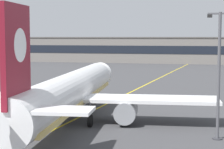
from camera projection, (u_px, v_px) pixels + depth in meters
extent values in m
cube|color=yellow|center=(115.00, 100.00, 61.14)|extent=(12.40, 179.61, 0.01)
cylinder|color=white|center=(70.00, 91.00, 44.59)|extent=(7.73, 36.20, 3.80)
cone|color=white|center=(99.00, 75.00, 63.63)|extent=(3.87, 2.98, 3.61)
cube|color=#DBBC66|center=(70.00, 100.00, 44.68)|extent=(7.33, 33.33, 0.44)
cube|color=black|center=(97.00, 71.00, 61.70)|extent=(2.95, 1.41, 0.60)
cube|color=white|center=(71.00, 98.00, 45.26)|extent=(32.33, 8.28, 0.36)
cylinder|color=gray|center=(15.00, 109.00, 45.21)|extent=(2.68, 3.83, 2.30)
cylinder|color=black|center=(20.00, 106.00, 47.03)|extent=(1.96, 0.39, 1.95)
cylinder|color=gray|center=(126.00, 111.00, 43.56)|extent=(2.68, 3.83, 2.30)
cylinder|color=black|center=(128.00, 108.00, 45.38)|extent=(1.96, 0.39, 1.95)
cube|color=maroon|center=(16.00, 56.00, 28.57)|extent=(0.92, 4.81, 7.20)
cylinder|color=white|center=(18.00, 45.00, 28.80)|extent=(0.70, 2.43, 2.40)
cube|color=white|center=(14.00, 109.00, 28.32)|extent=(11.24, 3.99, 0.24)
cylinder|color=#4C4C51|center=(94.00, 91.00, 59.08)|extent=(0.24, 0.24, 1.60)
cylinder|color=black|center=(94.00, 98.00, 59.18)|extent=(0.50, 0.94, 0.90)
cylinder|color=#4C4C51|center=(42.00, 109.00, 43.12)|extent=(0.24, 0.24, 1.60)
cylinder|color=black|center=(42.00, 119.00, 43.22)|extent=(0.54, 1.34, 1.30)
cylinder|color=#4C4C51|center=(90.00, 110.00, 42.43)|extent=(0.24, 0.24, 1.60)
cylinder|color=black|center=(90.00, 121.00, 42.53)|extent=(0.54, 1.34, 1.30)
cylinder|color=#515156|center=(219.00, 76.00, 36.92)|extent=(0.28, 0.28, 11.57)
cylinder|color=#333338|center=(217.00, 139.00, 37.44)|extent=(0.90, 0.90, 0.10)
cube|color=#515156|center=(220.00, 14.00, 36.40)|extent=(2.20, 0.16, 0.16)
cube|color=black|center=(210.00, 16.00, 36.63)|extent=(0.44, 0.36, 0.28)
cone|color=orange|center=(121.00, 98.00, 60.79)|extent=(0.36, 0.36, 0.55)
cylinder|color=white|center=(121.00, 98.00, 60.78)|extent=(0.23, 0.23, 0.07)
cube|color=orange|center=(121.00, 100.00, 60.81)|extent=(0.44, 0.44, 0.03)
cube|color=slate|center=(180.00, 51.00, 146.01)|extent=(131.74, 12.00, 8.87)
cube|color=black|center=(178.00, 50.00, 140.13)|extent=(126.47, 0.12, 2.80)
cube|color=#4E4A47|center=(180.00, 38.00, 145.58)|extent=(132.14, 12.40, 0.40)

